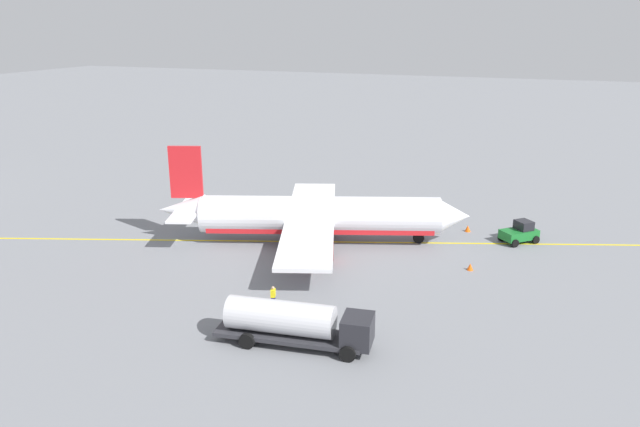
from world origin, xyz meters
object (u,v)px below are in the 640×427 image
object	(u,v)px
refueling_worker	(273,297)
safety_cone_nose	(468,228)
fuel_tanker	(295,322)
safety_cone_wingtip	(470,267)
airplane	(315,216)
pushback_tug	(520,233)

from	to	relation	value
refueling_worker	safety_cone_nose	xyz separation A→B (m)	(11.78, 23.42, -0.48)
fuel_tanker	safety_cone_nose	distance (m)	29.35
fuel_tanker	safety_cone_wingtip	distance (m)	20.11
refueling_worker	safety_cone_nose	bearing A→B (deg)	63.30
airplane	safety_cone_wingtip	xyz separation A→B (m)	(15.59, -1.93, -2.37)
safety_cone_nose	safety_cone_wingtip	bearing A→B (deg)	-81.30
airplane	safety_cone_wingtip	bearing A→B (deg)	-7.06
pushback_tug	safety_cone_nose	bearing A→B (deg)	164.93
fuel_tanker	safety_cone_nose	bearing A→B (deg)	74.37
fuel_tanker	pushback_tug	bearing A→B (deg)	63.78
safety_cone_nose	safety_cone_wingtip	distance (m)	10.69
safety_cone_nose	fuel_tanker	bearing A→B (deg)	-105.63
refueling_worker	safety_cone_wingtip	world-z (taller)	refueling_worker
airplane	refueling_worker	bearing A→B (deg)	-81.54
fuel_tanker	pushback_tug	world-z (taller)	fuel_tanker
refueling_worker	pushback_tug	bearing A→B (deg)	52.17
fuel_tanker	pushback_tug	distance (m)	29.88
refueling_worker	airplane	bearing A→B (deg)	98.46
refueling_worker	fuel_tanker	bearing A→B (deg)	-51.10
airplane	fuel_tanker	bearing A→B (deg)	-72.76
fuel_tanker	safety_cone_wingtip	xyz separation A→B (m)	(9.52, 17.66, -1.41)
fuel_tanker	safety_cone_nose	xyz separation A→B (m)	(7.90, 28.23, -1.39)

